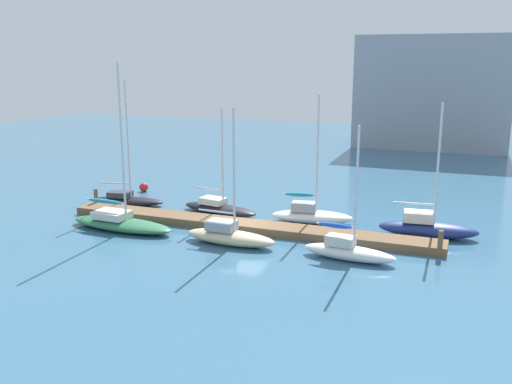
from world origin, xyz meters
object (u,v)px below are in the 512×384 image
sailboat_3 (229,235)px  harbor_building_distant (433,92)px  sailboat_5 (348,249)px  mooring_buoy_red (144,187)px  sailboat_0 (127,199)px  sailboat_4 (311,214)px  sailboat_6 (427,227)px  sailboat_1 (120,222)px  sailboat_2 (219,207)px

sailboat_3 → harbor_building_distant: (8.01, 42.91, 6.03)m
sailboat_5 → mooring_buoy_red: (-18.76, 9.69, -0.20)m
sailboat_0 → harbor_building_distant: 42.26m
sailboat_4 → sailboat_6: bearing=-13.0°
sailboat_1 → harbor_building_distant: 45.90m
mooring_buoy_red → harbor_building_distant: 39.22m
sailboat_1 → sailboat_5: 14.55m
sailboat_5 → mooring_buoy_red: sailboat_5 is taller
mooring_buoy_red → sailboat_2: bearing=-24.5°
sailboat_2 → mooring_buoy_red: bearing=165.1°
sailboat_6 → harbor_building_distant: bearing=88.7°
sailboat_2 → sailboat_6: (13.94, -0.22, 0.16)m
sailboat_0 → sailboat_2: bearing=-9.1°
sailboat_1 → sailboat_5: size_ratio=1.42×
sailboat_3 → sailboat_0: bearing=154.8°
sailboat_3 → sailboat_4: (3.25, 5.94, 0.03)m
sailboat_3 → sailboat_4: bearing=63.4°
sailboat_4 → sailboat_5: sailboat_4 is taller
sailboat_0 → sailboat_6: bearing=-11.1°
sailboat_3 → mooring_buoy_red: bearing=142.8°
sailboat_2 → sailboat_4: sailboat_4 is taller
sailboat_6 → sailboat_1: bearing=-168.7°
sailboat_1 → sailboat_4: sailboat_1 is taller
sailboat_2 → sailboat_1: bearing=-117.7°
sailboat_0 → sailboat_4: size_ratio=1.09×
sailboat_1 → sailboat_5: bearing=2.2°
sailboat_4 → sailboat_6: (7.38, -0.38, 0.03)m
sailboat_0 → sailboat_3: bearing=-38.6°
sailboat_6 → sailboat_3: bearing=-157.6°
sailboat_5 → harbor_building_distant: harbor_building_distant is taller
sailboat_6 → harbor_building_distant: size_ratio=0.46×
sailboat_0 → mooring_buoy_red: 4.28m
sailboat_1 → harbor_building_distant: bearing=73.0°
sailboat_4 → harbor_building_distant: harbor_building_distant is taller
sailboat_3 → mooring_buoy_red: 15.23m
sailboat_3 → sailboat_5: sailboat_3 is taller
sailboat_1 → sailboat_3: size_ratio=1.30×
sailboat_1 → sailboat_4: (10.82, 5.78, 0.06)m
sailboat_5 → mooring_buoy_red: size_ratio=10.04×
sailboat_4 → mooring_buoy_red: bearing=156.1°
sailboat_1 → mooring_buoy_red: size_ratio=14.27×
sailboat_2 → mooring_buoy_red: 9.31m
sailboat_5 → harbor_building_distant: size_ratio=0.41×
sailboat_0 → sailboat_5: 18.49m
sailboat_6 → harbor_building_distant: harbor_building_distant is taller
sailboat_1 → sailboat_2: (4.26, 5.62, -0.07)m
sailboat_2 → sailboat_4: size_ratio=0.87×
sailboat_1 → sailboat_2: 7.05m
sailboat_0 → harbor_building_distant: (18.69, 37.41, 6.11)m
sailboat_6 → mooring_buoy_red: 22.78m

